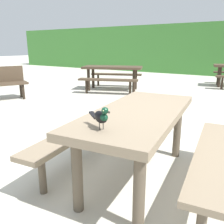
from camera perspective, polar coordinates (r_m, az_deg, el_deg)
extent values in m
plane|color=beige|center=(2.84, 8.73, -12.90)|extent=(60.00, 60.00, 0.00)
cube|color=#84725B|center=(2.36, 6.34, -0.30)|extent=(0.98, 1.88, 0.07)
cylinder|color=brown|center=(2.03, -8.30, -14.46)|extent=(0.09, 0.09, 0.67)
cylinder|color=brown|center=(1.82, 6.49, -18.15)|extent=(0.09, 0.09, 0.67)
cylinder|color=brown|center=(3.18, 5.87, -3.06)|extent=(0.09, 0.09, 0.67)
cylinder|color=brown|center=(3.06, 15.31, -4.34)|extent=(0.09, 0.09, 0.67)
cube|color=#84725B|center=(2.75, -7.77, -4.41)|extent=(0.49, 1.73, 0.05)
cylinder|color=brown|center=(2.38, -16.31, -14.03)|extent=(0.07, 0.07, 0.39)
cylinder|color=brown|center=(3.34, -1.58, -4.63)|extent=(0.07, 0.07, 0.39)
cube|color=#84725B|center=(2.34, 22.72, -9.18)|extent=(0.49, 1.73, 0.05)
cylinder|color=brown|center=(1.89, 20.61, -22.98)|extent=(0.07, 0.07, 0.39)
cylinder|color=brown|center=(3.01, 23.09, -8.22)|extent=(0.07, 0.07, 0.39)
ellipsoid|color=black|center=(1.76, -2.64, -1.23)|extent=(0.17, 0.13, 0.09)
ellipsoid|color=#0F3823|center=(1.73, -1.98, -1.35)|extent=(0.09, 0.08, 0.06)
sphere|color=#0F3823|center=(1.70, -1.68, 0.32)|extent=(0.05, 0.05, 0.05)
sphere|color=#EAE08C|center=(1.69, -0.91, 0.49)|extent=(0.01, 0.01, 0.01)
sphere|color=#EAE08C|center=(1.67, -2.06, 0.31)|extent=(0.01, 0.01, 0.01)
cone|color=black|center=(1.66, -0.97, 0.01)|extent=(0.03, 0.03, 0.02)
cube|color=black|center=(1.87, -4.43, -0.73)|extent=(0.10, 0.07, 0.04)
cylinder|color=#47423D|center=(1.78, -2.11, -3.32)|extent=(0.01, 0.01, 0.05)
cylinder|color=#47423D|center=(1.77, -2.90, -3.47)|extent=(0.01, 0.01, 0.05)
cylinder|color=#2E241A|center=(8.85, 24.26, 7.56)|extent=(0.09, 0.09, 0.67)
cylinder|color=#2E241A|center=(9.38, 24.06, 7.95)|extent=(0.09, 0.09, 0.67)
cylinder|color=#2E241A|center=(8.44, 24.75, 6.22)|extent=(0.07, 0.07, 0.39)
cylinder|color=#2E241A|center=(9.83, 24.18, 7.40)|extent=(0.07, 0.07, 0.39)
cube|color=#473828|center=(7.53, 0.12, 10.59)|extent=(1.95, 1.38, 0.07)
cylinder|color=#2E241A|center=(7.21, 5.26, 7.34)|extent=(0.09, 0.09, 0.67)
cylinder|color=#2E241A|center=(7.73, 5.66, 7.88)|extent=(0.09, 0.09, 0.67)
cylinder|color=#2E241A|center=(7.47, -5.61, 7.63)|extent=(0.09, 0.09, 0.67)
cylinder|color=#2E241A|center=(7.98, -4.53, 8.14)|extent=(0.09, 0.09, 0.67)
cube|color=#473828|center=(6.88, -0.98, 7.69)|extent=(1.69, 0.90, 0.05)
cylinder|color=#2E241A|center=(6.81, 4.34, 5.70)|extent=(0.07, 0.07, 0.39)
cylinder|color=#2E241A|center=(7.07, -6.10, 6.01)|extent=(0.07, 0.07, 0.39)
cube|color=#473828|center=(8.24, 1.04, 8.98)|extent=(1.69, 0.90, 0.05)
cylinder|color=#2E241A|center=(8.18, 5.50, 7.31)|extent=(0.07, 0.07, 0.39)
cylinder|color=#2E241A|center=(8.40, -3.32, 7.57)|extent=(0.07, 0.07, 0.39)
cylinder|color=black|center=(6.64, -20.36, 4.53)|extent=(0.06, 0.06, 0.39)
cylinder|color=black|center=(6.94, -20.91, 4.91)|extent=(0.06, 0.06, 0.39)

